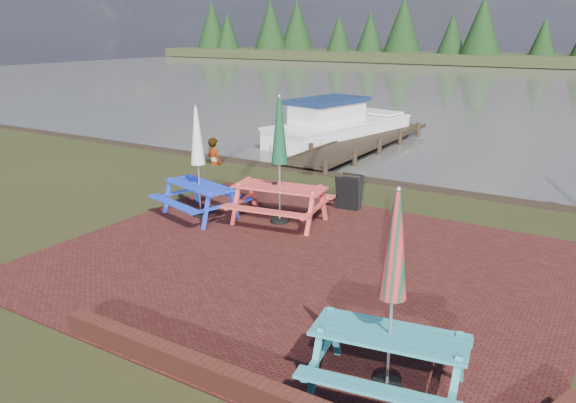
% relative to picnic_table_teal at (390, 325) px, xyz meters
% --- Properties ---
extents(ground, '(120.00, 120.00, 0.00)m').
position_rel_picnic_table_teal_xyz_m(ground, '(-2.67, 1.59, -0.85)').
color(ground, black).
rests_on(ground, ground).
extents(paving, '(9.00, 7.50, 0.02)m').
position_rel_picnic_table_teal_xyz_m(paving, '(-2.67, 2.59, -0.84)').
color(paving, '#3A1312').
rests_on(paving, ground).
extents(brick_wall, '(6.21, 1.79, 0.30)m').
position_rel_picnic_table_teal_xyz_m(brick_wall, '(-0.53, -0.82, -0.70)').
color(brick_wall, '#4C1E16').
rests_on(brick_wall, ground).
extents(water, '(120.00, 60.00, 0.02)m').
position_rel_picnic_table_teal_xyz_m(water, '(-2.67, 38.59, -0.85)').
color(water, '#49453F').
rests_on(water, ground).
extents(picnic_table_teal, '(1.97, 1.82, 2.42)m').
position_rel_picnic_table_teal_xyz_m(picnic_table_teal, '(0.00, 0.00, 0.00)').
color(picnic_table_teal, teal).
rests_on(picnic_table_teal, ground).
extents(picnic_table_red, '(2.19, 2.01, 2.70)m').
position_rel_picnic_table_teal_xyz_m(picnic_table_red, '(-4.19, 4.29, 0.10)').
color(picnic_table_red, '#C73933').
rests_on(picnic_table_red, ground).
extents(picnic_table_blue, '(2.13, 1.99, 2.45)m').
position_rel_picnic_table_teal_xyz_m(picnic_table_blue, '(-5.93, 3.74, 0.01)').
color(picnic_table_blue, '#1A35C5').
rests_on(picnic_table_blue, ground).
extents(chalkboard, '(0.53, 0.53, 0.82)m').
position_rel_picnic_table_teal_xyz_m(chalkboard, '(-3.33, 5.89, -0.43)').
color(chalkboard, black).
rests_on(chalkboard, ground).
extents(jetty, '(1.76, 9.08, 1.00)m').
position_rel_picnic_table_teal_xyz_m(jetty, '(-6.17, 12.87, -0.73)').
color(jetty, black).
rests_on(jetty, ground).
extents(boat_jetty, '(3.56, 6.88, 1.90)m').
position_rel_picnic_table_teal_xyz_m(boat_jetty, '(-7.68, 13.93, -0.48)').
color(boat_jetty, silver).
rests_on(boat_jetty, ground).
extents(person, '(0.67, 0.51, 1.63)m').
position_rel_picnic_table_teal_xyz_m(person, '(-8.87, 7.87, -0.03)').
color(person, gray).
rests_on(person, ground).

